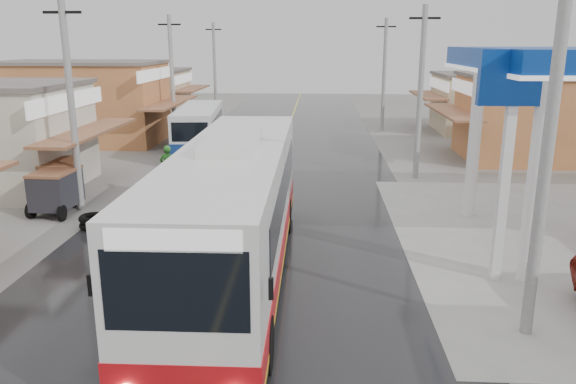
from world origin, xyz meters
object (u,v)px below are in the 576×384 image
object	(u,v)px
coach_bus	(234,212)
tricycle_near	(56,189)
second_bus	(199,129)
tyre_stack	(93,221)
tricycle_far	(59,178)
cyclist	(170,180)

from	to	relation	value
coach_bus	tricycle_near	bearing A→B (deg)	142.98
second_bus	tyre_stack	world-z (taller)	second_bus
tricycle_far	tyre_stack	bearing A→B (deg)	-67.39
coach_bus	second_bus	world-z (taller)	coach_bus
second_bus	tyre_stack	xyz separation A→B (m)	(-0.98, -13.72, -1.21)
tyre_stack	tricycle_near	bearing A→B (deg)	140.75
second_bus	tricycle_far	size ratio (longest dim) A/B	3.49
tricycle_far	coach_bus	bearing A→B (deg)	-57.72
second_bus	tricycle_near	xyz separation A→B (m)	(-3.02, -12.05, -0.49)
second_bus	tyre_stack	distance (m)	13.81
second_bus	cyclist	bearing A→B (deg)	-91.00
cyclist	tricycle_far	bearing A→B (deg)	-169.25
tricycle_near	tricycle_far	size ratio (longest dim) A/B	0.95
tricycle_near	tricycle_far	distance (m)	1.69
second_bus	tricycle_near	distance (m)	12.43
coach_bus	tyre_stack	bearing A→B (deg)	143.93
tyre_stack	tricycle_far	bearing A→B (deg)	128.78
tricycle_near	tricycle_far	xyz separation A→B (m)	(-0.58, 1.59, 0.02)
second_bus	tricycle_far	world-z (taller)	second_bus
coach_bus	second_bus	distance (m)	18.40
tricycle_near	tyre_stack	world-z (taller)	tricycle_near
tricycle_near	cyclist	bearing A→B (deg)	35.70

